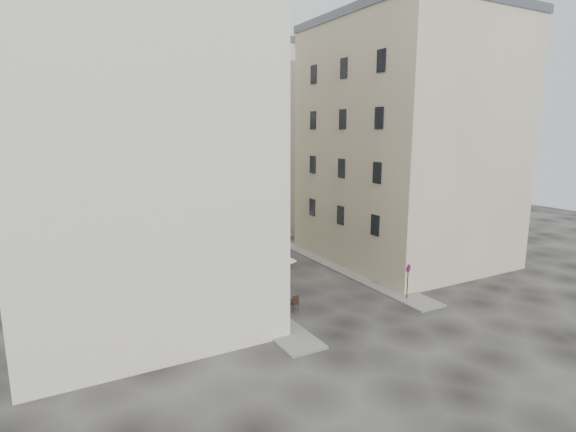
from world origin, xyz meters
TOP-DOWN VIEW (x-y plane):
  - ground at (0.00, 0.00)m, footprint 90.00×90.00m
  - sidewalk_left at (-4.50, 4.00)m, footprint 2.00×22.00m
  - sidewalk_right at (4.50, 3.00)m, footprint 2.00×18.00m
  - building_left at (-10.50, 3.00)m, footprint 12.20×16.20m
  - building_right at (10.50, 3.50)m, footprint 12.20×14.20m
  - building_back at (-1.00, 19.00)m, footprint 18.20×10.20m
  - cafe_storefront at (-4.32, 1.00)m, footprint 1.74×7.30m
  - stone_steps at (0.00, 12.57)m, footprint 9.00×3.15m
  - bollard_near at (-3.25, -1.00)m, footprint 0.12×0.12m
  - bollard_mid at (-3.25, 2.50)m, footprint 0.12×0.12m
  - bollard_far at (-3.25, 6.00)m, footprint 0.12×0.12m
  - no_parking_sign at (4.21, -4.04)m, footprint 0.50×0.19m
  - bistro_table_a at (-3.19, -2.20)m, footprint 1.34×0.63m
  - bistro_table_b at (-2.68, -0.09)m, footprint 1.27×0.60m
  - bistro_table_c at (-3.40, 1.62)m, footprint 1.34×0.63m
  - bistro_table_d at (-2.66, 2.84)m, footprint 1.31×0.62m
  - bistro_table_e at (-3.43, 4.06)m, footprint 1.31×0.61m
  - pedestrian at (-2.94, 1.04)m, footprint 0.68×0.66m

SIDE VIEW (x-z plane):
  - ground at x=0.00m, z-range 0.00..0.00m
  - sidewalk_left at x=-4.50m, z-range 0.00..0.12m
  - sidewalk_right at x=4.50m, z-range 0.00..0.12m
  - stone_steps at x=0.00m, z-range 0.00..0.80m
  - bistro_table_b at x=-2.68m, z-range 0.01..0.91m
  - bistro_table_e at x=-3.43m, z-range 0.01..0.93m
  - bistro_table_d at x=-2.66m, z-range 0.01..0.93m
  - bistro_table_a at x=-3.19m, z-range 0.01..0.95m
  - bistro_table_c at x=-3.40m, z-range 0.01..0.95m
  - bollard_near at x=-3.25m, z-range 0.04..1.02m
  - bollard_mid at x=-3.25m, z-range 0.04..1.02m
  - bollard_far at x=-3.25m, z-range 0.04..1.02m
  - pedestrian at x=-2.94m, z-range 0.00..1.57m
  - no_parking_sign at x=4.21m, z-range 0.47..2.74m
  - cafe_storefront at x=-4.32m, z-range 0.13..3.63m
  - building_right at x=10.50m, z-range 0.01..18.61m
  - building_back at x=-1.00m, z-range 0.01..18.61m
  - building_left at x=-10.50m, z-range 0.01..20.61m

